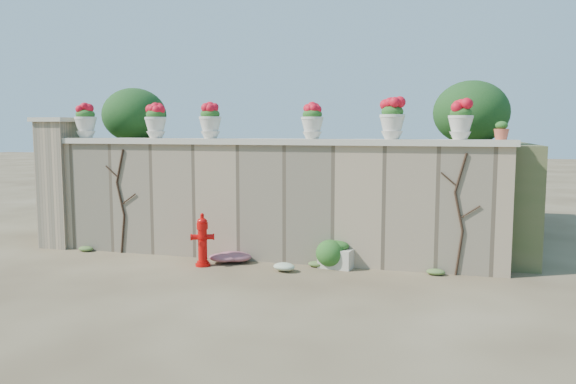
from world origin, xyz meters
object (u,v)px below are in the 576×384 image
(planter_box, at_px, (336,255))
(urn_pot_0, at_px, (86,121))
(terracotta_pot, at_px, (501,131))
(fire_hydrant, at_px, (203,240))

(planter_box, height_order, urn_pot_0, urn_pot_0)
(terracotta_pot, bearing_deg, planter_box, -174.05)
(planter_box, distance_m, terracotta_pot, 3.21)
(fire_hydrant, xyz_separation_m, planter_box, (2.15, 0.48, -0.23))
(fire_hydrant, height_order, urn_pot_0, urn_pot_0)
(terracotta_pot, bearing_deg, urn_pot_0, 180.00)
(planter_box, bearing_deg, terracotta_pot, 15.74)
(planter_box, distance_m, urn_pot_0, 5.31)
(fire_hydrant, height_order, terracotta_pot, terracotta_pot)
(urn_pot_0, distance_m, terracotta_pot, 7.31)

